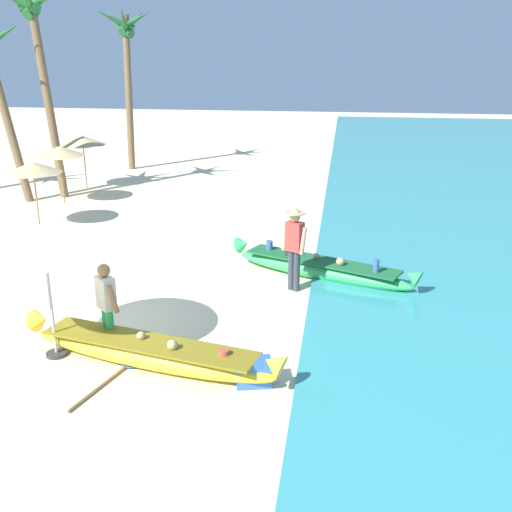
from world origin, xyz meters
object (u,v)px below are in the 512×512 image
(boat_yellow_foreground, at_px, (149,353))
(person_vendor_hatted, at_px, (294,243))
(boat_green_midground, at_px, (321,269))
(palm_tree_leaning_seaward, at_px, (126,45))
(palm_tree_mid_cluster, at_px, (36,34))
(cooler_box, at_px, (254,372))
(person_tourist_customer, at_px, (107,302))
(patio_umbrella_large, at_px, (43,237))
(paddle, at_px, (111,378))

(boat_yellow_foreground, xyz_separation_m, person_vendor_hatted, (2.08, 3.69, 0.83))
(boat_green_midground, bearing_deg, palm_tree_leaning_seaward, 125.17)
(palm_tree_mid_cluster, xyz_separation_m, cooler_box, (8.81, -11.58, -5.16))
(person_tourist_customer, bearing_deg, palm_tree_leaning_seaward, 107.32)
(boat_green_midground, relative_size, person_vendor_hatted, 2.35)
(person_tourist_customer, xyz_separation_m, palm_tree_leaning_seaward, (-5.01, 16.07, 4.16))
(boat_yellow_foreground, height_order, palm_tree_leaning_seaward, palm_tree_leaning_seaward)
(person_vendor_hatted, xyz_separation_m, person_tourist_customer, (-2.95, -3.22, -0.19))
(palm_tree_leaning_seaward, relative_size, cooler_box, 11.91)
(boat_yellow_foreground, xyz_separation_m, boat_green_midground, (2.64, 4.45, 0.01))
(boat_green_midground, xyz_separation_m, patio_umbrella_large, (-4.34, -4.33, 1.88))
(palm_tree_mid_cluster, relative_size, cooler_box, 12.63)
(paddle, bearing_deg, person_tourist_customer, 111.04)
(boat_green_midground, relative_size, palm_tree_leaning_seaward, 0.67)
(boat_yellow_foreground, relative_size, palm_tree_mid_cluster, 0.68)
(boat_green_midground, xyz_separation_m, person_tourist_customer, (-3.51, -3.98, 0.64))
(person_tourist_customer, bearing_deg, patio_umbrella_large, -157.30)
(person_tourist_customer, height_order, palm_tree_leaning_seaward, palm_tree_leaning_seaward)
(boat_green_midground, relative_size, cooler_box, 7.99)
(boat_green_midground, xyz_separation_m, palm_tree_mid_cluster, (-9.66, 6.78, 5.13))
(cooler_box, distance_m, paddle, 2.29)
(person_tourist_customer, distance_m, cooler_box, 2.86)
(boat_yellow_foreground, relative_size, person_tourist_customer, 2.99)
(palm_tree_mid_cluster, bearing_deg, boat_green_midground, -35.06)
(patio_umbrella_large, height_order, palm_tree_mid_cluster, palm_tree_mid_cluster)
(palm_tree_mid_cluster, height_order, paddle, palm_tree_mid_cluster)
(person_vendor_hatted, relative_size, paddle, 1.16)
(boat_green_midground, distance_m, patio_umbrella_large, 6.41)
(person_tourist_customer, xyz_separation_m, cooler_box, (2.66, -0.82, -0.67))
(palm_tree_mid_cluster, bearing_deg, person_vendor_hatted, -39.65)
(boat_yellow_foreground, xyz_separation_m, palm_tree_leaning_seaward, (-5.88, 16.54, 4.81))
(person_vendor_hatted, distance_m, cooler_box, 4.14)
(palm_tree_leaning_seaward, bearing_deg, person_tourist_customer, -72.68)
(person_tourist_customer, bearing_deg, boat_yellow_foreground, -28.34)
(person_vendor_hatted, bearing_deg, boat_green_midground, 53.43)
(boat_yellow_foreground, bearing_deg, cooler_box, -11.18)
(patio_umbrella_large, xyz_separation_m, cooler_box, (3.49, -0.47, -1.91))
(palm_tree_mid_cluster, bearing_deg, person_tourist_customer, -60.26)
(patio_umbrella_large, bearing_deg, cooler_box, -7.75)
(palm_tree_mid_cluster, distance_m, cooler_box, 15.44)
(cooler_box, xyz_separation_m, paddle, (-2.27, -0.19, -0.19))
(person_vendor_hatted, bearing_deg, patio_umbrella_large, -136.62)
(cooler_box, bearing_deg, person_tourist_customer, 149.85)
(palm_tree_mid_cluster, xyz_separation_m, paddle, (6.54, -11.77, -5.35))
(person_tourist_customer, height_order, palm_tree_mid_cluster, palm_tree_mid_cluster)
(person_vendor_hatted, relative_size, person_tourist_customer, 1.17)
(palm_tree_leaning_seaward, xyz_separation_m, palm_tree_mid_cluster, (-1.14, -5.31, 0.32))
(boat_green_midground, bearing_deg, person_tourist_customer, -131.40)
(palm_tree_leaning_seaward, xyz_separation_m, cooler_box, (7.67, -16.89, -4.84))
(person_tourist_customer, height_order, cooler_box, person_tourist_customer)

